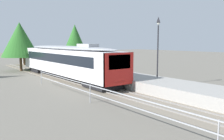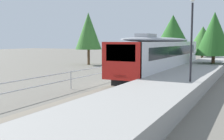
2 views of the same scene
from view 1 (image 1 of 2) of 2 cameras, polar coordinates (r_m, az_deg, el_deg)
The scene contains 9 objects.
ground_plane at distance 17.27m, azimuth -6.09°, elevation -6.96°, with size 160.00×160.00×0.00m, color #6B665B.
track_rails at distance 18.93m, azimuth 1.78°, elevation -5.60°, with size 3.20×60.00×0.14m.
commuter_train at distance 26.59m, azimuth -10.96°, elevation 2.46°, with size 2.82×19.12×3.74m.
station_platform at distance 20.99m, azimuth 8.76°, elevation -3.29°, with size 3.90×60.00×0.90m, color #999691.
platform_lamp_mid_platform at distance 21.72m, azimuth 10.89°, elevation 8.07°, with size 0.34×0.34×5.35m.
carpark_fence at distance 9.88m, azimuth 24.00°, elevation -12.63°, with size 0.06×36.06×1.25m.
tree_behind_station_far at distance 33.07m, azimuth -8.81°, elevation 6.66°, with size 3.86×3.86×6.38m.
tree_distant_left at distance 35.66m, azimuth -21.04°, elevation 6.75°, with size 5.08×5.08×6.74m.
tree_distant_centre at distance 43.51m, azimuth -20.28°, elevation 5.83°, with size 4.39×4.39×5.54m.
Camera 1 is at (-11.52, 7.54, 4.09)m, focal length 38.48 mm.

